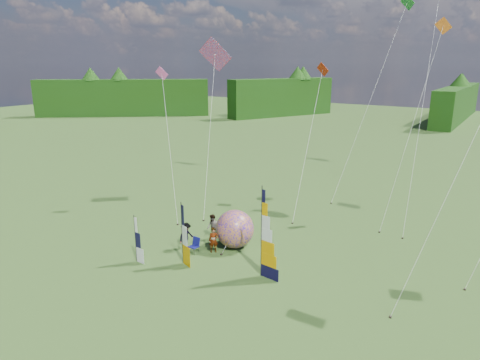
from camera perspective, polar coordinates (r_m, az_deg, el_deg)
The scene contains 18 objects.
ground at distance 24.18m, azimuth -3.39°, elevation -15.20°, with size 220.00×220.00×0.00m, color #518132.
treeline_ring at distance 22.40m, azimuth -3.55°, elevation -6.37°, with size 210.00×210.00×8.00m, color #173B0B, non-canonical shape.
feather_banner_main at distance 25.05m, azimuth 2.88°, elevation -7.14°, with size 1.45×0.10×5.39m, color black, non-canonical shape.
side_banner_left at distance 27.04m, azimuth -7.72°, elevation -7.18°, with size 1.08×0.10×3.94m, color #E19500, non-canonical shape.
side_banner_far at distance 28.00m, azimuth -13.77°, elevation -7.70°, with size 0.91×0.10×3.03m, color white, non-canonical shape.
bol_inflatable at distance 29.35m, azimuth -0.71°, elevation -6.54°, with size 2.63×2.63×2.63m, color #210A99.
spectator_a at distance 28.80m, azimuth -3.55°, elevation -8.01°, with size 0.63×0.41×1.71m, color #66594C.
spectator_b at distance 30.70m, azimuth -3.69°, elevation -6.31°, with size 0.91×0.45×1.88m, color #66594C.
spectator_c at distance 29.45m, azimuth -7.19°, elevation -7.40°, with size 1.21×0.45×1.87m, color #66594C.
spectator_d at distance 30.30m, azimuth -2.26°, elevation -6.59°, with size 1.10×0.45×1.88m, color #66594C.
camp_chair at distance 28.90m, azimuth -6.18°, elevation -8.69°, with size 0.61×0.61×1.07m, color #0D0E52, non-canonical shape.
kite_whale at distance 36.65m, azimuth 23.37°, elevation 10.62°, with size 4.39×14.28×20.00m, color black, non-canonical shape.
kite_rainbow_delta at distance 37.08m, azimuth -4.09°, elevation 8.46°, with size 9.81×13.22×15.61m, color #F51401, non-canonical shape.
kite_parafoil at distance 23.92m, azimuth 28.12°, elevation 4.97°, with size 7.72×11.45×17.43m, color red, non-canonical shape.
small_kite_red at distance 36.38m, azimuth 9.16°, elevation 5.88°, with size 3.74×10.41×12.74m, color red, non-canonical shape.
small_kite_orange at distance 35.10m, azimuth 22.02°, elevation 7.37°, with size 3.69×9.37×16.08m, color #D35F1A, non-canonical shape.
small_kite_pink at distance 35.35m, azimuth -9.43°, elevation 5.29°, with size 6.88×6.12×12.38m, color #F155A9, non-canonical shape.
small_kite_green at distance 41.41m, azimuth 17.01°, elevation 10.91°, with size 5.28×11.85×18.97m, color green, non-canonical shape.
Camera 1 is at (12.63, -16.52, 12.34)m, focal length 32.00 mm.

